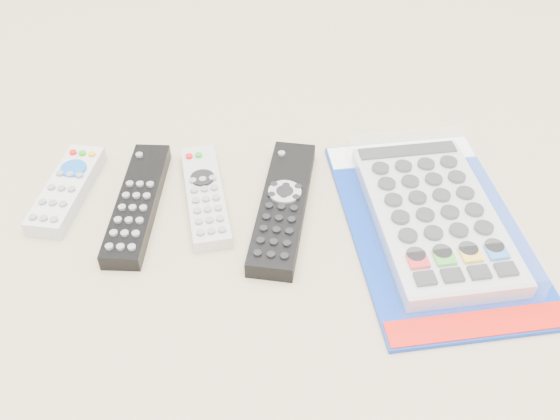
{
  "coord_description": "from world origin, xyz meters",
  "views": [
    {
      "loc": [
        0.02,
        -0.52,
        0.51
      ],
      "look_at": [
        0.03,
        0.0,
        0.01
      ],
      "focal_mm": 40.0,
      "sensor_mm": 36.0,
      "label": 1
    }
  ],
  "objects_px": {
    "remote_small_grey": "(67,189)",
    "jumbo_remote_packaged": "(434,214)",
    "remote_large_black": "(283,206)",
    "remote_silver_dvd": "(205,195)",
    "remote_slim_black": "(138,203)"
  },
  "relations": [
    {
      "from": "remote_small_grey",
      "to": "jumbo_remote_packaged",
      "type": "relative_size",
      "value": 0.46
    },
    {
      "from": "jumbo_remote_packaged",
      "to": "remote_large_black",
      "type": "bearing_deg",
      "value": 164.56
    },
    {
      "from": "remote_small_grey",
      "to": "remote_large_black",
      "type": "relative_size",
      "value": 0.7
    },
    {
      "from": "remote_silver_dvd",
      "to": "remote_large_black",
      "type": "distance_m",
      "value": 0.1
    },
    {
      "from": "jumbo_remote_packaged",
      "to": "remote_slim_black",
      "type": "bearing_deg",
      "value": 167.27
    },
    {
      "from": "remote_small_grey",
      "to": "remote_silver_dvd",
      "type": "distance_m",
      "value": 0.17
    },
    {
      "from": "remote_slim_black",
      "to": "jumbo_remote_packaged",
      "type": "height_order",
      "value": "jumbo_remote_packaged"
    },
    {
      "from": "remote_small_grey",
      "to": "remote_large_black",
      "type": "xyz_separation_m",
      "value": [
        0.26,
        -0.03,
        0.0
      ]
    },
    {
      "from": "remote_large_black",
      "to": "jumbo_remote_packaged",
      "type": "relative_size",
      "value": 0.65
    },
    {
      "from": "remote_silver_dvd",
      "to": "jumbo_remote_packaged",
      "type": "height_order",
      "value": "jumbo_remote_packaged"
    },
    {
      "from": "remote_slim_black",
      "to": "jumbo_remote_packaged",
      "type": "bearing_deg",
      "value": -2.17
    },
    {
      "from": "remote_slim_black",
      "to": "remote_small_grey",
      "type": "bearing_deg",
      "value": 167.38
    },
    {
      "from": "remote_slim_black",
      "to": "remote_silver_dvd",
      "type": "relative_size",
      "value": 1.13
    },
    {
      "from": "remote_silver_dvd",
      "to": "remote_large_black",
      "type": "xyz_separation_m",
      "value": [
        0.09,
        -0.02,
        0.0
      ]
    },
    {
      "from": "remote_slim_black",
      "to": "remote_large_black",
      "type": "relative_size",
      "value": 0.9
    }
  ]
}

